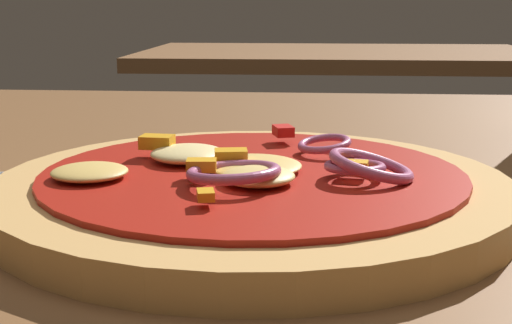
% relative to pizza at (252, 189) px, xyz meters
% --- Properties ---
extents(dining_table, '(1.26, 0.91, 0.03)m').
position_rel_pizza_xyz_m(dining_table, '(0.05, 0.02, -0.02)').
color(dining_table, brown).
rests_on(dining_table, ground).
extents(pizza, '(0.26, 0.26, 0.03)m').
position_rel_pizza_xyz_m(pizza, '(0.00, 0.00, 0.00)').
color(pizza, tan).
rests_on(pizza, dining_table).
extents(background_table, '(0.84, 0.51, 0.03)m').
position_rel_pizza_xyz_m(background_table, '(0.08, 1.21, -0.02)').
color(background_table, brown).
rests_on(background_table, ground).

